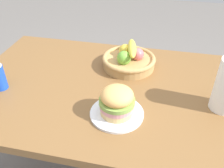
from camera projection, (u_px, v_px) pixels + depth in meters
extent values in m
cube|color=brown|center=(108.00, 90.00, 1.24)|extent=(1.40, 0.90, 0.04)
cylinder|color=brown|center=(39.00, 90.00, 1.86)|extent=(0.07, 0.07, 0.71)
cylinder|color=brown|center=(213.00, 114.00, 1.64)|extent=(0.07, 0.07, 0.71)
cylinder|color=white|center=(117.00, 113.00, 1.06)|extent=(0.23, 0.23, 0.01)
cylinder|color=#E5BC75|center=(117.00, 110.00, 1.05)|extent=(0.14, 0.14, 0.03)
cylinder|color=pink|center=(117.00, 105.00, 1.03)|extent=(0.14, 0.14, 0.02)
cylinder|color=#84A84C|center=(117.00, 101.00, 1.02)|extent=(0.15, 0.15, 0.02)
ellipsoid|color=#EAAD5D|center=(117.00, 96.00, 1.00)|extent=(0.14, 0.14, 0.07)
cylinder|color=tan|center=(129.00, 62.00, 1.37)|extent=(0.28, 0.28, 0.05)
torus|color=tan|center=(129.00, 59.00, 1.35)|extent=(0.29, 0.29, 0.02)
sphere|color=#D16066|center=(138.00, 54.00, 1.34)|extent=(0.07, 0.07, 0.07)
sphere|color=gold|center=(125.00, 51.00, 1.37)|extent=(0.07, 0.07, 0.07)
sphere|color=#6BAD38|center=(124.00, 58.00, 1.30)|extent=(0.08, 0.08, 0.08)
ellipsoid|color=yellow|center=(132.00, 48.00, 1.32)|extent=(0.09, 0.21, 0.05)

